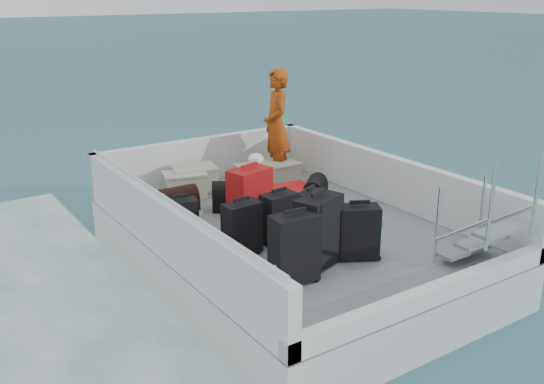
# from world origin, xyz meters

# --- Properties ---
(ground) EXTENTS (160.00, 160.00, 0.00)m
(ground) POSITION_xyz_m (0.00, 0.00, 0.00)
(ground) COLOR #174351
(ground) RESTS_ON ground
(ferry_hull) EXTENTS (3.60, 5.00, 0.60)m
(ferry_hull) POSITION_xyz_m (0.00, 0.00, 0.30)
(ferry_hull) COLOR silver
(ferry_hull) RESTS_ON ground
(deck) EXTENTS (3.30, 4.70, 0.02)m
(deck) POSITION_xyz_m (0.00, 0.00, 0.61)
(deck) COLOR gray
(deck) RESTS_ON ferry_hull
(deck_fittings) EXTENTS (3.60, 5.00, 0.90)m
(deck_fittings) POSITION_xyz_m (0.35, -0.32, 0.99)
(deck_fittings) COLOR silver
(deck_fittings) RESTS_ON deck
(suitcase_0) EXTENTS (0.51, 0.32, 0.76)m
(suitcase_0) POSITION_xyz_m (-0.87, -1.31, 1.00)
(suitcase_0) COLOR black
(suitcase_0) RESTS_ON deck
(suitcase_1) EXTENTS (0.44, 0.27, 0.64)m
(suitcase_1) POSITION_xyz_m (-0.97, -0.40, 0.94)
(suitcase_1) COLOR black
(suitcase_1) RESTS_ON deck
(suitcase_2) EXTENTS (0.41, 0.31, 0.54)m
(suitcase_2) POSITION_xyz_m (-1.37, 0.34, 0.89)
(suitcase_2) COLOR black
(suitcase_2) RESTS_ON deck
(suitcase_3) EXTENTS (0.62, 0.48, 0.82)m
(suitcase_3) POSITION_xyz_m (-0.43, -1.13, 1.03)
(suitcase_3) COLOR black
(suitcase_3) RESTS_ON deck
(suitcase_4) EXTENTS (0.45, 0.29, 0.63)m
(suitcase_4) POSITION_xyz_m (-0.41, -0.35, 0.94)
(suitcase_4) COLOR black
(suitcase_4) RESTS_ON deck
(suitcase_5) EXTENTS (0.61, 0.45, 0.75)m
(suitcase_5) POSITION_xyz_m (-0.38, 0.38, 1.00)
(suitcase_5) COLOR #A9150D
(suitcase_5) RESTS_ON deck
(suitcase_6) EXTENTS (0.53, 0.46, 0.63)m
(suitcase_6) POSITION_xyz_m (0.09, -1.22, 0.94)
(suitcase_6) COLOR black
(suitcase_6) RESTS_ON deck
(suitcase_7) EXTENTS (0.46, 0.40, 0.57)m
(suitcase_7) POSITION_xyz_m (0.06, -0.35, 0.90)
(suitcase_7) COLOR black
(suitcase_7) RESTS_ON deck
(suitcase_8) EXTENTS (0.88, 0.63, 0.32)m
(suitcase_8) POSITION_xyz_m (0.28, 0.52, 0.78)
(suitcase_8) COLOR #A9150D
(suitcase_8) RESTS_ON deck
(duffel_0) EXTENTS (0.52, 0.31, 0.32)m
(duffel_0) POSITION_xyz_m (-1.03, 1.17, 0.78)
(duffel_0) COLOR black
(duffel_0) RESTS_ON deck
(duffel_1) EXTENTS (0.55, 0.49, 0.32)m
(duffel_1) POSITION_xyz_m (-0.33, 1.00, 0.78)
(duffel_1) COLOR black
(duffel_1) RESTS_ON deck
(duffel_2) EXTENTS (0.58, 0.57, 0.32)m
(duffel_2) POSITION_xyz_m (0.78, 0.48, 0.78)
(duffel_2) COLOR black
(duffel_2) RESTS_ON deck
(crate_0) EXTENTS (0.67, 0.54, 0.35)m
(crate_0) POSITION_xyz_m (-0.60, 1.82, 0.80)
(crate_0) COLOR #9D9A89
(crate_0) RESTS_ON deck
(crate_1) EXTENTS (0.70, 0.56, 0.37)m
(crate_1) POSITION_xyz_m (-0.37, 1.98, 0.80)
(crate_1) COLOR #9D9A89
(crate_1) RESTS_ON deck
(crate_2) EXTENTS (0.59, 0.43, 0.34)m
(crate_2) POSITION_xyz_m (0.51, 1.63, 0.79)
(crate_2) COLOR #9D9A89
(crate_2) RESTS_ON deck
(crate_3) EXTENTS (0.55, 0.38, 0.33)m
(crate_3) POSITION_xyz_m (0.91, 1.54, 0.79)
(crate_3) COLOR #9D9A89
(crate_3) RESTS_ON deck
(yellow_bag) EXTENTS (0.28, 0.26, 0.22)m
(yellow_bag) POSITION_xyz_m (1.40, 2.06, 0.73)
(yellow_bag) COLOR yellow
(yellow_bag) RESTS_ON deck
(white_bag) EXTENTS (0.24, 0.24, 0.18)m
(white_bag) POSITION_xyz_m (0.51, 1.63, 1.05)
(white_bag) COLOR white
(white_bag) RESTS_ON crate_2
(passenger) EXTENTS (0.62, 0.76, 1.79)m
(passenger) POSITION_xyz_m (1.00, 1.79, 1.51)
(passenger) COLOR #E35915
(passenger) RESTS_ON deck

